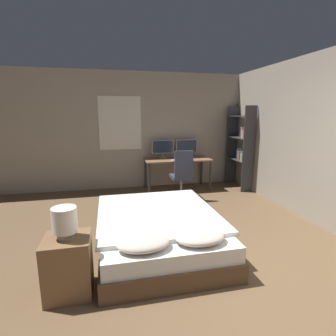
{
  "coord_description": "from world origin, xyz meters",
  "views": [
    {
      "loc": [
        -1.19,
        -2.01,
        1.75
      ],
      "look_at": [
        -0.11,
        2.69,
        0.75
      ],
      "focal_mm": 28.0,
      "sensor_mm": 36.0,
      "label": 1
    }
  ],
  "objects_px": {
    "bed": "(159,230)",
    "monitor_right": "(187,147)",
    "keyboard": "(180,160)",
    "office_chair": "(182,180)",
    "nightstand": "(69,266)",
    "computer_mouse": "(192,159)",
    "monitor_left": "(163,147)",
    "desk": "(177,162)",
    "bookshelf": "(242,145)",
    "bedside_lamp": "(65,220)"
  },
  "relations": [
    {
      "from": "bed",
      "to": "monitor_right",
      "type": "distance_m",
      "value": 3.21
    },
    {
      "from": "keyboard",
      "to": "office_chair",
      "type": "bearing_deg",
      "value": -100.66
    },
    {
      "from": "bed",
      "to": "nightstand",
      "type": "xyz_separation_m",
      "value": [
        -1.04,
        -0.71,
        0.06
      ]
    },
    {
      "from": "computer_mouse",
      "to": "office_chair",
      "type": "relative_size",
      "value": 0.07
    },
    {
      "from": "monitor_left",
      "to": "keyboard",
      "type": "bearing_deg",
      "value": -58.54
    },
    {
      "from": "bed",
      "to": "office_chair",
      "type": "relative_size",
      "value": 1.97
    },
    {
      "from": "desk",
      "to": "bookshelf",
      "type": "xyz_separation_m",
      "value": [
        1.49,
        -0.25,
        0.4
      ]
    },
    {
      "from": "bedside_lamp",
      "to": "nightstand",
      "type": "bearing_deg",
      "value": 0.0
    },
    {
      "from": "nightstand",
      "to": "desk",
      "type": "bearing_deg",
      "value": 59.21
    },
    {
      "from": "bed",
      "to": "monitor_right",
      "type": "relative_size",
      "value": 3.9
    },
    {
      "from": "monitor_right",
      "to": "keyboard",
      "type": "xyz_separation_m",
      "value": [
        -0.29,
        -0.48,
        -0.23
      ]
    },
    {
      "from": "bed",
      "to": "bedside_lamp",
      "type": "height_order",
      "value": "bedside_lamp"
    },
    {
      "from": "bookshelf",
      "to": "desk",
      "type": "bearing_deg",
      "value": 170.61
    },
    {
      "from": "nightstand",
      "to": "office_chair",
      "type": "bearing_deg",
      "value": 54.09
    },
    {
      "from": "keyboard",
      "to": "monitor_right",
      "type": "bearing_deg",
      "value": 58.54
    },
    {
      "from": "desk",
      "to": "office_chair",
      "type": "height_order",
      "value": "office_chair"
    },
    {
      "from": "desk",
      "to": "monitor_left",
      "type": "relative_size",
      "value": 2.92
    },
    {
      "from": "bed",
      "to": "desk",
      "type": "bearing_deg",
      "value": 70.07
    },
    {
      "from": "keyboard",
      "to": "computer_mouse",
      "type": "height_order",
      "value": "computer_mouse"
    },
    {
      "from": "nightstand",
      "to": "keyboard",
      "type": "xyz_separation_m",
      "value": [
        1.99,
        3.1,
        0.44
      ]
    },
    {
      "from": "nightstand",
      "to": "bookshelf",
      "type": "distance_m",
      "value": 4.71
    },
    {
      "from": "office_chair",
      "to": "bed",
      "type": "bearing_deg",
      "value": -114.29
    },
    {
      "from": "nightstand",
      "to": "desk",
      "type": "relative_size",
      "value": 0.39
    },
    {
      "from": "bookshelf",
      "to": "nightstand",
      "type": "bearing_deg",
      "value": -138.43
    },
    {
      "from": "keyboard",
      "to": "bookshelf",
      "type": "relative_size",
      "value": 0.21
    },
    {
      "from": "office_chair",
      "to": "bookshelf",
      "type": "distance_m",
      "value": 1.77
    },
    {
      "from": "bed",
      "to": "computer_mouse",
      "type": "distance_m",
      "value": 2.74
    },
    {
      "from": "monitor_left",
      "to": "monitor_right",
      "type": "height_order",
      "value": "same"
    },
    {
      "from": "nightstand",
      "to": "bedside_lamp",
      "type": "bearing_deg",
      "value": 0.0
    },
    {
      "from": "bed",
      "to": "nightstand",
      "type": "height_order",
      "value": "nightstand"
    },
    {
      "from": "nightstand",
      "to": "bookshelf",
      "type": "relative_size",
      "value": 0.31
    },
    {
      "from": "nightstand",
      "to": "computer_mouse",
      "type": "bearing_deg",
      "value": 53.66
    },
    {
      "from": "nightstand",
      "to": "monitor_right",
      "type": "relative_size",
      "value": 1.13
    },
    {
      "from": "bed",
      "to": "computer_mouse",
      "type": "xyz_separation_m",
      "value": [
        1.24,
        2.38,
        0.51
      ]
    },
    {
      "from": "desk",
      "to": "office_chair",
      "type": "bearing_deg",
      "value": -97.14
    },
    {
      "from": "bed",
      "to": "bookshelf",
      "type": "height_order",
      "value": "bookshelf"
    },
    {
      "from": "computer_mouse",
      "to": "monitor_left",
      "type": "bearing_deg",
      "value": 140.54
    },
    {
      "from": "bed",
      "to": "keyboard",
      "type": "distance_m",
      "value": 2.62
    },
    {
      "from": "nightstand",
      "to": "desk",
      "type": "height_order",
      "value": "desk"
    },
    {
      "from": "monitor_right",
      "to": "keyboard",
      "type": "relative_size",
      "value": 1.3
    },
    {
      "from": "bed",
      "to": "desk",
      "type": "distance_m",
      "value": 2.82
    },
    {
      "from": "monitor_right",
      "to": "keyboard",
      "type": "distance_m",
      "value": 0.61
    },
    {
      "from": "keyboard",
      "to": "bed",
      "type": "bearing_deg",
      "value": -111.75
    },
    {
      "from": "bed",
      "to": "monitor_left",
      "type": "relative_size",
      "value": 3.9
    },
    {
      "from": "desk",
      "to": "bookshelf",
      "type": "height_order",
      "value": "bookshelf"
    },
    {
      "from": "computer_mouse",
      "to": "bookshelf",
      "type": "height_order",
      "value": "bookshelf"
    },
    {
      "from": "bedside_lamp",
      "to": "computer_mouse",
      "type": "height_order",
      "value": "bedside_lamp"
    },
    {
      "from": "monitor_left",
      "to": "office_chair",
      "type": "bearing_deg",
      "value": -77.91
    },
    {
      "from": "desk",
      "to": "keyboard",
      "type": "bearing_deg",
      "value": -90.0
    },
    {
      "from": "bedside_lamp",
      "to": "keyboard",
      "type": "bearing_deg",
      "value": 57.3
    }
  ]
}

